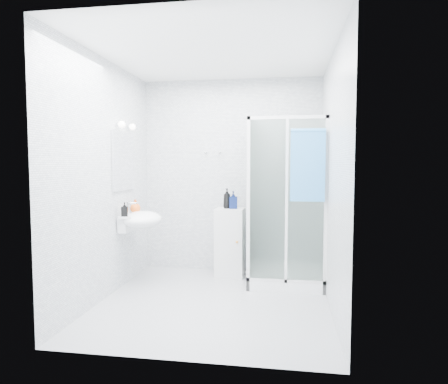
% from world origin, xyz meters
% --- Properties ---
extents(room, '(2.40, 2.60, 2.60)m').
position_xyz_m(room, '(0.00, 0.00, 1.30)').
color(room, white).
rests_on(room, ground).
extents(shower_enclosure, '(0.90, 0.95, 2.00)m').
position_xyz_m(shower_enclosure, '(0.67, 0.77, 0.45)').
color(shower_enclosure, white).
rests_on(shower_enclosure, ground).
extents(wall_basin, '(0.46, 0.56, 0.35)m').
position_xyz_m(wall_basin, '(-0.99, 0.45, 0.80)').
color(wall_basin, white).
rests_on(wall_basin, ground).
extents(mirror, '(0.02, 0.60, 0.70)m').
position_xyz_m(mirror, '(-1.19, 0.45, 1.50)').
color(mirror, white).
rests_on(mirror, room).
extents(vanity_lights, '(0.10, 0.40, 0.08)m').
position_xyz_m(vanity_lights, '(-1.14, 0.45, 1.92)').
color(vanity_lights, silver).
rests_on(vanity_lights, room).
extents(wall_hooks, '(0.23, 0.06, 0.03)m').
position_xyz_m(wall_hooks, '(-0.25, 1.26, 1.62)').
color(wall_hooks, silver).
rests_on(wall_hooks, room).
extents(storage_cabinet, '(0.37, 0.39, 0.89)m').
position_xyz_m(storage_cabinet, '(0.02, 1.02, 0.44)').
color(storage_cabinet, silver).
rests_on(storage_cabinet, ground).
extents(hand_towel, '(0.37, 0.05, 0.80)m').
position_xyz_m(hand_towel, '(0.97, 0.37, 1.47)').
color(hand_towel, '#3685CC').
rests_on(hand_towel, shower_enclosure).
extents(shampoo_bottle_a, '(0.12, 0.12, 0.26)m').
position_xyz_m(shampoo_bottle_a, '(-0.02, 1.03, 1.02)').
color(shampoo_bottle_a, black).
rests_on(shampoo_bottle_a, storage_cabinet).
extents(shampoo_bottle_b, '(0.12, 0.12, 0.23)m').
position_xyz_m(shampoo_bottle_b, '(0.07, 1.02, 1.00)').
color(shampoo_bottle_b, '#0B1846').
rests_on(shampoo_bottle_b, storage_cabinet).
extents(soap_dispenser_orange, '(0.13, 0.13, 0.16)m').
position_xyz_m(soap_dispenser_orange, '(-1.11, 0.61, 0.94)').
color(soap_dispenser_orange, orange).
rests_on(soap_dispenser_orange, wall_basin).
extents(soap_dispenser_black, '(0.09, 0.09, 0.16)m').
position_xyz_m(soap_dispenser_black, '(-1.10, 0.26, 0.94)').
color(soap_dispenser_black, black).
rests_on(soap_dispenser_black, wall_basin).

